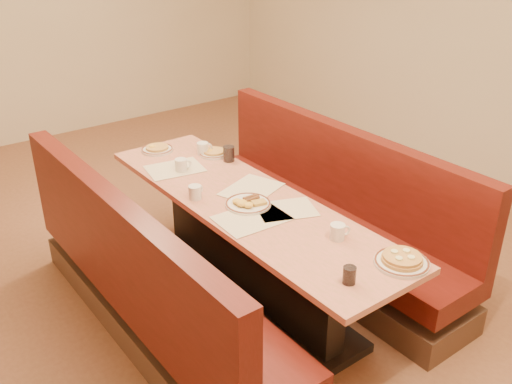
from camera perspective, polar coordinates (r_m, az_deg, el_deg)
ground at (r=4.08m, az=-0.91°, el=-10.23°), size 8.00×8.00×0.00m
room_envelope at (r=3.32m, az=-1.16°, el=17.65°), size 6.04×8.04×2.82m
diner_table at (r=3.87m, az=-0.95°, el=-5.77°), size 0.70×2.50×0.75m
booth_left at (r=3.57m, az=-10.60°, el=-9.61°), size 0.55×2.50×1.05m
booth_right at (r=4.29m, az=6.97°, el=-2.75°), size 0.55×2.50×1.05m
placemat_near_left at (r=3.47m, az=-0.43°, el=-2.63°), size 0.44×0.34×0.00m
placemat_near_right at (r=3.57m, az=3.06°, el=-1.75°), size 0.43×0.38×0.00m
placemat_far_left at (r=4.18m, az=-8.13°, el=2.34°), size 0.44×0.36×0.00m
placemat_far_right at (r=3.83m, az=-0.46°, el=0.30°), size 0.48×0.42×0.00m
pancake_plate at (r=3.13m, az=14.38°, el=-6.66°), size 0.29×0.29×0.07m
eggs_plate at (r=3.61m, az=-0.83°, el=-1.15°), size 0.29×0.29×0.06m
extra_plate_mid at (r=4.39m, az=-4.24°, el=3.95°), size 0.23×0.23×0.05m
extra_plate_far at (r=4.52m, az=-9.86°, el=4.27°), size 0.25×0.25×0.05m
coffee_mug_a at (r=3.27m, az=8.20°, el=-3.93°), size 0.12×0.09×0.09m
coffee_mug_b at (r=3.71m, az=-6.09°, el=0.02°), size 0.12×0.08×0.09m
coffee_mug_c at (r=4.40m, az=-5.30°, el=4.38°), size 0.13×0.09×0.09m
coffee_mug_d at (r=4.12m, az=-7.47°, el=2.71°), size 0.12×0.09×0.09m
soda_tumbler_near at (r=2.91m, az=9.32°, el=-8.21°), size 0.07×0.07×0.09m
soda_tumbler_mid at (r=4.26m, az=-2.74°, el=3.84°), size 0.08×0.08×0.12m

